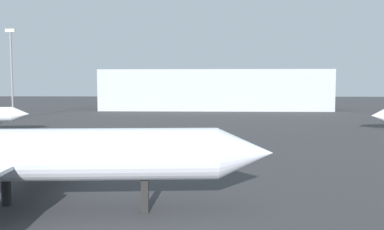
% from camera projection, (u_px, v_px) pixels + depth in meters
% --- Properties ---
extents(airplane_at_gate, '(35.83, 32.57, 11.71)m').
position_uv_depth(airplane_at_gate, '(7.00, 155.00, 25.97)').
color(airplane_at_gate, silver).
rests_on(airplane_at_gate, ground_plane).
extents(light_mast_left, '(2.40, 0.50, 23.43)m').
position_uv_depth(light_mast_left, '(12.00, 69.00, 100.11)').
color(light_mast_left, slate).
rests_on(light_mast_left, ground_plane).
extents(terminal_building, '(80.62, 25.51, 14.36)m').
position_uv_depth(terminal_building, '(214.00, 90.00, 142.75)').
color(terminal_building, '#999EA3').
rests_on(terminal_building, ground_plane).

